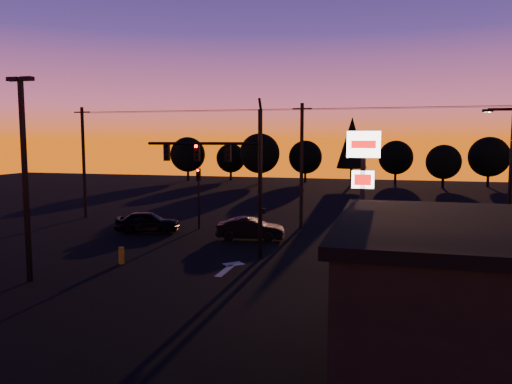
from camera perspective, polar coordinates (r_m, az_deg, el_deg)
ground at (r=24.05m, az=-5.47°, el=-9.49°), size 120.00×120.00×0.00m
lane_arrow at (r=25.41m, az=-3.07°, el=-8.61°), size 1.20×3.10×0.01m
traffic_signal_mast at (r=27.02m, az=-2.81°, el=2.88°), size 6.79×0.52×8.58m
secondary_signal at (r=35.87m, az=-6.58°, el=0.31°), size 0.30×0.31×4.35m
parking_lot_light at (r=24.41m, az=-24.95°, el=2.76°), size 1.25×0.30×9.14m
pylon_sign at (r=23.26m, az=12.13°, el=2.17°), size 1.50×0.28×6.80m
streetlight at (r=27.86m, az=26.89°, el=1.26°), size 1.55×0.35×8.00m
utility_pole_0 at (r=43.14m, az=-19.09°, el=3.29°), size 1.40×0.26×9.00m
utility_pole_1 at (r=36.26m, az=5.23°, el=3.13°), size 1.40×0.26×9.00m
power_wires at (r=36.28m, az=5.29°, el=9.41°), size 36.00×1.22×0.07m
bollard at (r=26.94m, az=-15.12°, el=-7.01°), size 0.29×0.29×0.88m
tree_0 at (r=77.81m, az=-7.81°, el=4.27°), size 5.36×5.36×6.74m
tree_1 at (r=78.56m, az=-2.90°, el=3.88°), size 4.54×4.54×5.71m
tree_2 at (r=72.04m, az=0.42°, el=4.43°), size 5.77×5.78×7.26m
tree_3 at (r=74.73m, az=5.67°, el=3.98°), size 4.95×4.95×6.22m
tree_4 at (r=70.88m, az=10.90°, el=5.56°), size 4.18×4.18×9.50m
tree_5 at (r=75.74m, az=15.69°, el=3.82°), size 4.95×4.95×6.22m
tree_6 at (r=70.08m, az=20.65°, el=3.23°), size 4.54×4.54×5.71m
tree_7 at (r=73.85m, az=25.09°, el=3.66°), size 5.36×5.36×6.74m
car_left at (r=35.32m, az=-12.27°, el=-3.35°), size 4.67×2.84×1.49m
car_mid at (r=32.09m, az=-0.62°, el=-4.21°), size 4.47×2.05×1.42m
suv_parked at (r=21.43m, az=21.74°, el=-9.79°), size 3.43×5.70×1.48m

